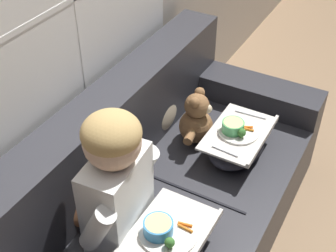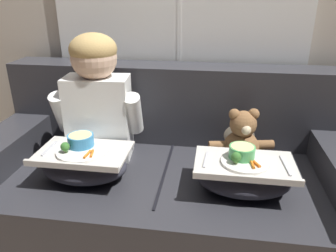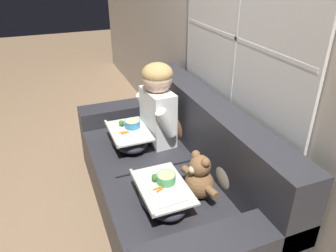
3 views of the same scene
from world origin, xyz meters
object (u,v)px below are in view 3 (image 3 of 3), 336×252
(throw_pillow_behind_teddy, at_px, (229,168))
(lap_tray_child, at_px, (129,137))
(child_figure, at_px, (158,100))
(lap_tray_teddy, at_px, (163,194))
(couch, at_px, (173,178))
(throw_pillow_behind_child, at_px, (182,119))
(teddy_bear, at_px, (199,179))

(throw_pillow_behind_teddy, relative_size, lap_tray_child, 0.72)
(child_figure, relative_size, lap_tray_child, 1.53)
(lap_tray_child, distance_m, lap_tray_teddy, 0.74)
(lap_tray_child, relative_size, lap_tray_teddy, 0.98)
(couch, xyz_separation_m, lap_tray_child, (-0.37, -0.22, 0.20))
(throw_pillow_behind_child, xyz_separation_m, teddy_bear, (0.74, -0.21, -0.02))
(couch, xyz_separation_m, child_figure, (-0.37, 0.02, 0.47))
(teddy_bear, bearing_deg, couch, -177.60)
(couch, relative_size, child_figure, 2.95)
(throw_pillow_behind_teddy, bearing_deg, throw_pillow_behind_child, 180.00)
(child_figure, xyz_separation_m, lap_tray_child, (-0.00, -0.24, -0.28))
(teddy_bear, height_order, lap_tray_teddy, teddy_bear)
(couch, height_order, lap_tray_teddy, couch)
(lap_tray_child, bearing_deg, throw_pillow_behind_teddy, 31.01)
(throw_pillow_behind_teddy, relative_size, lap_tray_teddy, 0.70)
(lap_tray_teddy, bearing_deg, throw_pillow_behind_teddy, 89.89)
(lap_tray_child, bearing_deg, throw_pillow_behind_child, 89.82)
(couch, height_order, throw_pillow_behind_teddy, couch)
(throw_pillow_behind_teddy, relative_size, teddy_bear, 0.92)
(couch, xyz_separation_m, lap_tray_teddy, (0.37, -0.22, 0.20))
(child_figure, bearing_deg, teddy_bear, -0.23)
(teddy_bear, bearing_deg, lap_tray_teddy, -90.40)
(couch, distance_m, lap_tray_child, 0.47)
(throw_pillow_behind_child, relative_size, throw_pillow_behind_teddy, 1.10)
(throw_pillow_behind_child, bearing_deg, throw_pillow_behind_teddy, 0.00)
(teddy_bear, bearing_deg, child_figure, 179.77)
(lap_tray_teddy, bearing_deg, child_figure, 161.98)
(couch, height_order, lap_tray_child, couch)
(lap_tray_child, xyz_separation_m, lap_tray_teddy, (0.74, -0.00, -0.00))
(couch, distance_m, lap_tray_teddy, 0.47)
(throw_pillow_behind_child, height_order, child_figure, child_figure)
(throw_pillow_behind_teddy, xyz_separation_m, lap_tray_child, (-0.74, -0.45, -0.07))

